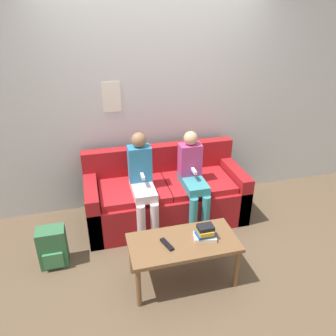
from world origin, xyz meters
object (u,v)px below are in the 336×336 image
person_right (193,177)px  backpack (53,247)px  coffee_table (183,246)px  person_left (142,181)px  couch (165,196)px  tv_remote (167,244)px

person_right → backpack: person_right is taller
coffee_table → backpack: (-1.15, 0.50, -0.19)m
person_right → person_left: bearing=179.4°
coffee_table → backpack: bearing=156.5°
couch → person_left: size_ratio=1.60×
person_right → backpack: size_ratio=2.66×
couch → person_left: person_left is taller
person_left → tv_remote: (0.05, -0.84, -0.17)m
coffee_table → person_left: (-0.21, 0.82, 0.24)m
person_left → tv_remote: 0.86m
person_right → backpack: bearing=-168.3°
person_left → person_right: person_left is taller
person_right → tv_remote: bearing=-121.3°
tv_remote → backpack: bearing=134.5°
person_right → backpack: 1.59m
coffee_table → person_left: person_left is taller
tv_remote → couch: bearing=58.8°
person_left → person_right: 0.56m
backpack → couch: bearing=21.9°
couch → person_right: size_ratio=1.65×
person_right → tv_remote: person_right is taller
person_left → backpack: person_left is taller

